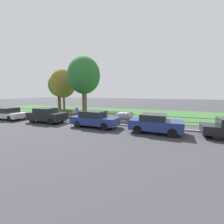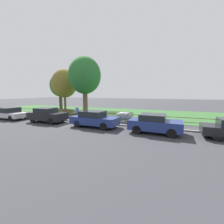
% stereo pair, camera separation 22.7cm
% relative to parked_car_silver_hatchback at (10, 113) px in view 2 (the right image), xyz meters
% --- Properties ---
extents(ground_plane, '(120.00, 120.00, 0.00)m').
position_rel_parked_car_silver_hatchback_xyz_m(ground_plane, '(7.99, 1.29, -0.66)').
color(ground_plane, '#38383D').
extents(kerb_stone, '(43.53, 0.20, 0.12)m').
position_rel_parked_car_silver_hatchback_xyz_m(kerb_stone, '(7.99, 1.39, -0.60)').
color(kerb_stone, gray).
rests_on(kerb_stone, ground).
extents(grass_strip, '(43.53, 11.25, 0.01)m').
position_rel_parked_car_silver_hatchback_xyz_m(grass_strip, '(7.99, 9.45, -0.66)').
color(grass_strip, '#33602D').
rests_on(grass_strip, ground).
extents(park_fence, '(43.53, 0.05, 0.96)m').
position_rel_parked_car_silver_hatchback_xyz_m(park_fence, '(7.99, 3.84, -0.18)').
color(park_fence, brown).
rests_on(park_fence, ground).
extents(parked_car_silver_hatchback, '(4.10, 1.88, 1.31)m').
position_rel_parked_car_silver_hatchback_xyz_m(parked_car_silver_hatchback, '(0.00, 0.00, 0.00)').
color(parked_car_silver_hatchback, '#BCBCC1').
rests_on(parked_car_silver_hatchback, ground).
extents(parked_car_black_saloon, '(3.82, 1.71, 1.46)m').
position_rel_parked_car_silver_hatchback_xyz_m(parked_car_black_saloon, '(5.45, 0.10, 0.09)').
color(parked_car_black_saloon, black).
rests_on(parked_car_black_saloon, ground).
extents(parked_car_navy_estate, '(4.17, 1.91, 1.41)m').
position_rel_parked_car_silver_hatchback_xyz_m(parked_car_navy_estate, '(10.84, 0.07, 0.06)').
color(parked_car_navy_estate, navy).
rests_on(parked_car_navy_estate, ground).
extents(parked_car_red_compact, '(3.83, 1.96, 1.41)m').
position_rel_parked_car_silver_hatchback_xyz_m(parked_car_red_compact, '(15.96, -0.02, 0.07)').
color(parked_car_red_compact, navy).
rests_on(parked_car_red_compact, ground).
extents(covered_motorcycle, '(1.87, 0.95, 1.06)m').
position_rel_parked_car_silver_hatchback_xyz_m(covered_motorcycle, '(12.70, 2.95, -0.02)').
color(covered_motorcycle, black).
rests_on(covered_motorcycle, ground).
extents(tree_nearest_kerb, '(3.62, 3.62, 6.41)m').
position_rel_parked_car_silver_hatchback_xyz_m(tree_nearest_kerb, '(-2.19, 11.04, 3.61)').
color(tree_nearest_kerb, '#473828').
rests_on(tree_nearest_kerb, ground).
extents(tree_behind_motorcycle, '(3.81, 3.81, 6.58)m').
position_rel_parked_car_silver_hatchback_xyz_m(tree_behind_motorcycle, '(1.54, 7.70, 3.71)').
color(tree_behind_motorcycle, brown).
rests_on(tree_behind_motorcycle, ground).
extents(tree_mid_park, '(4.33, 4.33, 7.77)m').
position_rel_parked_car_silver_hatchback_xyz_m(tree_mid_park, '(6.02, 6.40, 4.56)').
color(tree_mid_park, brown).
rests_on(tree_mid_park, ground).
extents(pedestrian_near_fence, '(0.44, 0.44, 1.55)m').
position_rel_parked_car_silver_hatchback_xyz_m(pedestrian_near_fence, '(7.50, 2.31, 0.21)').
color(pedestrian_near_fence, black).
rests_on(pedestrian_near_fence, ground).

